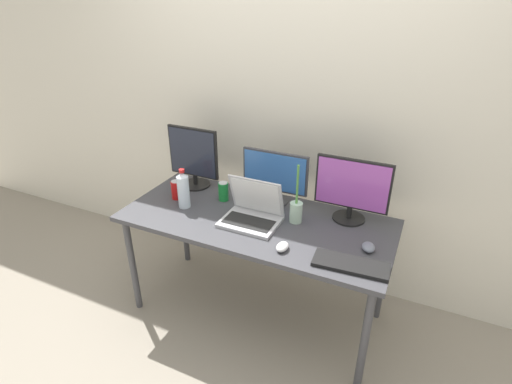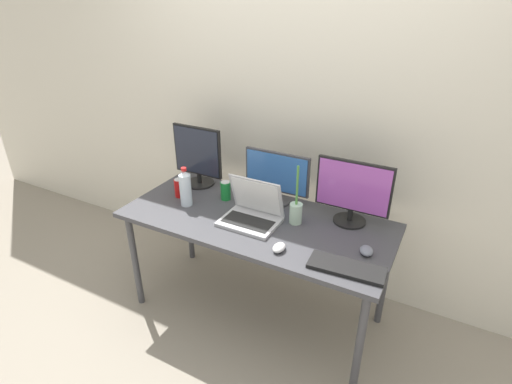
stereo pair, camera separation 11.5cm
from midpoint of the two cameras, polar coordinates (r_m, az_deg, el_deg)
ground_plane at (r=2.87m, az=-1.19°, el=-16.60°), size 16.00×16.00×0.00m
wall_back at (r=2.71m, az=4.15°, el=12.40°), size 7.00×0.08×2.60m
work_desk at (r=2.45m, az=-1.34°, el=-5.11°), size 1.64×0.72×0.74m
monitor_left at (r=2.78m, az=-10.11°, el=4.90°), size 0.37×0.21×0.42m
monitor_center at (r=2.52m, az=1.40°, el=2.36°), size 0.43×0.18×0.35m
monitor_right at (r=2.37m, az=12.21°, el=0.44°), size 0.44×0.19×0.39m
laptop_silver at (r=2.37m, az=-1.90°, el=-2.88°), size 0.34×0.26×0.27m
keyboard_main at (r=2.07m, az=11.83°, el=-10.13°), size 0.39×0.17×0.02m
mouse_by_keyboard at (r=2.20m, az=14.32°, el=-7.67°), size 0.09×0.11×0.04m
mouse_by_laptop at (r=2.14m, az=2.24°, el=-7.84°), size 0.06×0.09×0.04m
water_bottle at (r=2.55m, az=-11.62°, el=0.30°), size 0.08×0.08×0.26m
soda_can_near_keyboard at (r=2.61m, az=-5.94°, el=0.08°), size 0.07×0.07×0.13m
soda_can_by_laptop at (r=2.68m, az=-12.52°, el=0.30°), size 0.07×0.07×0.13m
bamboo_vase at (r=2.36m, az=4.36°, el=-2.69°), size 0.08×0.08×0.37m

